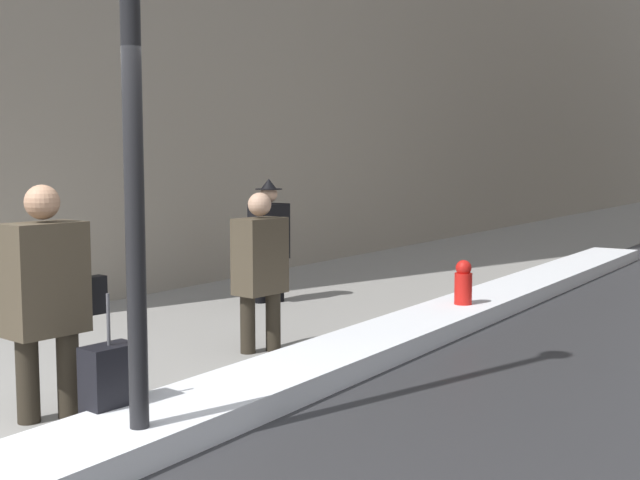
{
  "coord_description": "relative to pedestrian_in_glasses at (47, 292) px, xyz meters",
  "views": [
    {
      "loc": [
        3.99,
        -2.47,
        1.84
      ],
      "look_at": [
        -0.4,
        4.0,
        1.05
      ],
      "focal_mm": 45.0,
      "sensor_mm": 36.0,
      "label": 1
    }
  ],
  "objects": [
    {
      "name": "sidewalk_slab",
      "position": [
        -1.33,
        13.99,
        -0.92
      ],
      "size": [
        4.0,
        80.0,
        0.01
      ],
      "color": "gray",
      "rests_on": "ground"
    },
    {
      "name": "snow_bank_curb",
      "position": [
        0.9,
        4.87,
        -0.83
      ],
      "size": [
        0.79,
        13.95,
        0.19
      ],
      "color": "white",
      "rests_on": "ground"
    },
    {
      "name": "pedestrian_in_glasses",
      "position": [
        0.0,
        0.0,
        0.0
      ],
      "size": [
        0.36,
        0.76,
        1.67
      ],
      "rotation": [
        0.0,
        0.0,
        -1.66
      ],
      "color": "#2A241B",
      "rests_on": "ground"
    },
    {
      "name": "pedestrian_trailing",
      "position": [
        -0.02,
        2.4,
        -0.07
      ],
      "size": [
        0.33,
        0.52,
        1.53
      ],
      "rotation": [
        0.0,
        0.0,
        -1.66
      ],
      "color": "#2A241B",
      "rests_on": "ground"
    },
    {
      "name": "pedestrian_in_fedora",
      "position": [
        -1.59,
        4.56,
        -0.05
      ],
      "size": [
        0.34,
        0.51,
        1.6
      ],
      "rotation": [
        0.0,
        0.0,
        -1.66
      ],
      "color": "black",
      "rests_on": "ground"
    },
    {
      "name": "rolling_suitcase",
      "position": [
        0.54,
        0.08,
        -0.62
      ],
      "size": [
        0.25,
        0.38,
        0.95
      ],
      "rotation": [
        0.0,
        0.0,
        -1.66
      ],
      "color": "black",
      "rests_on": "ground"
    },
    {
      "name": "fire_hydrant",
      "position": [
        0.94,
        4.91,
        -0.58
      ],
      "size": [
        0.2,
        0.2,
        0.7
      ],
      "color": "red",
      "rests_on": "ground"
    }
  ]
}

